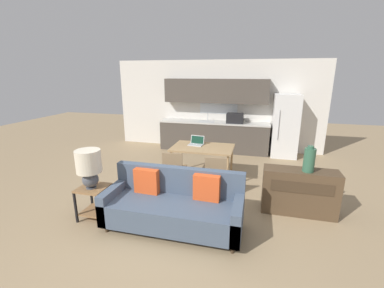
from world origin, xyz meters
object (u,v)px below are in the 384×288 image
Objects in this scene: table_lamp at (89,166)px; laptop at (196,143)px; credenza at (299,192)px; vase at (309,160)px; side_table at (94,197)px; dining_chair_near_left at (174,168)px; refrigerator at (285,126)px; dining_table at (203,150)px; dining_chair_near_right at (216,173)px; couch at (174,206)px.

table_lamp is 1.82× the size of laptop.
laptop reaches higher than credenza.
vase is at bearing -21.93° from credenza.
credenza is at bearing 158.07° from vase.
side_table is 0.66× the size of dining_chair_near_left.
refrigerator is 2.91m from laptop.
vase reaches higher than credenza.
table_lamp reaches higher than dining_table.
refrigerator reaches higher than dining_chair_near_right.
couch reaches higher than dining_chair_near_left.
dining_table reaches higher than side_table.
couch is (-0.02, -1.98, -0.32)m from dining_table.
vase is 2.50m from laptop.
dining_chair_near_right reaches higher than credenza.
table_lamp is (-3.27, -4.27, 0.04)m from refrigerator.
couch is at bearing -156.36° from vase.
dining_table is 2.20m from credenza.
table_lamp is 1.46× the size of vase.
dining_table is at bearing -67.91° from dining_chair_near_right.
dining_chair_near_left is (0.94, 1.35, -0.44)m from table_lamp.
side_table is at bearing 49.78° from dining_chair_near_left.
vase reaches higher than dining_table.
table_lamp is at bearing -111.49° from laptop.
couch is 2.12m from credenza.
refrigerator is 2.12× the size of dining_chair_near_left.
refrigerator is at bearing 65.13° from couch.
laptop is at bearing 62.02° from table_lamp.
credenza is (1.90, -1.07, -0.28)m from dining_table.
refrigerator is at bearing 89.86° from credenza.
table_lamp is 3.49m from vase.
refrigerator is 5.38m from table_lamp.
dining_table is at bearing -31.23° from laptop.
couch is 2.27m from vase.
dining_chair_near_left is 0.98m from laptop.
credenza is at bearing -90.14° from refrigerator.
laptop is (0.25, 0.89, 0.31)m from dining_chair_near_left.
refrigerator reaches higher than side_table.
dining_chair_near_right is 0.86m from dining_chair_near_left.
side_table is 0.86× the size of table_lamp.
table_lamp is 2.25m from dining_chair_near_right.
table_lamp is 2.54m from laptop.
table_lamp is (-1.35, -0.12, 0.57)m from couch.
laptop is at bearing 94.29° from couch.
table_lamp is at bearing 50.25° from dining_chair_near_left.
side_table is (-1.36, -2.07, -0.31)m from dining_table.
dining_table is at bearing -131.30° from refrigerator.
dining_chair_near_right reaches higher than side_table.
dining_chair_near_left is (-2.33, -2.92, -0.40)m from refrigerator.
dining_chair_near_left is at bearing -10.32° from dining_chair_near_right.
refrigerator is at bearing 91.36° from vase.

